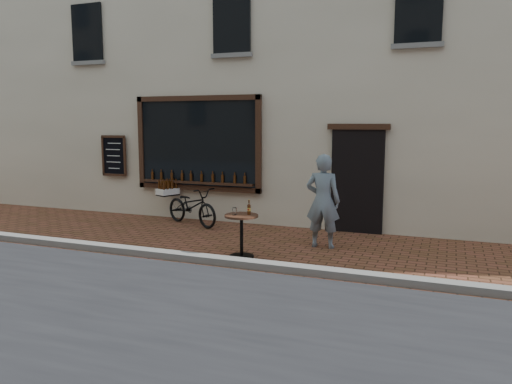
% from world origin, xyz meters
% --- Properties ---
extents(ground, '(90.00, 90.00, 0.00)m').
position_xyz_m(ground, '(0.00, 0.00, 0.00)').
color(ground, brown).
rests_on(ground, ground).
extents(kerb, '(90.00, 0.25, 0.12)m').
position_xyz_m(kerb, '(0.00, 0.20, 0.06)').
color(kerb, slate).
rests_on(kerb, ground).
extents(shop_building, '(28.00, 6.20, 10.00)m').
position_xyz_m(shop_building, '(0.00, 6.50, 5.00)').
color(shop_building, beige).
rests_on(shop_building, ground).
extents(cargo_bicycle, '(1.99, 1.26, 0.95)m').
position_xyz_m(cargo_bicycle, '(-1.79, 2.88, 0.45)').
color(cargo_bicycle, black).
rests_on(cargo_bicycle, ground).
extents(bistro_table, '(0.59, 0.59, 1.01)m').
position_xyz_m(bistro_table, '(0.39, 0.73, 0.54)').
color(bistro_table, black).
rests_on(bistro_table, ground).
extents(pedestrian, '(0.66, 0.44, 1.77)m').
position_xyz_m(pedestrian, '(1.53, 1.93, 0.89)').
color(pedestrian, slate).
rests_on(pedestrian, ground).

